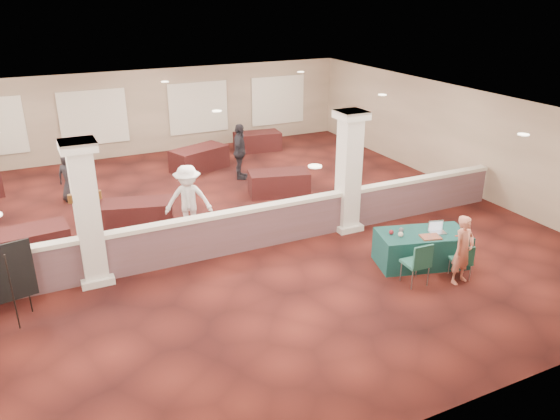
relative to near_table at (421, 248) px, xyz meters
name	(u,v)px	position (x,y,z in m)	size (l,w,h in m)	color
ground	(222,228)	(-3.50, 3.97, -0.40)	(16.00, 16.00, 0.00)	#4C1813
wall_back	(148,112)	(-3.50, 11.97, 1.20)	(16.00, 0.04, 3.20)	#7D6B56
wall_front	(419,336)	(-3.50, -4.03, 1.20)	(16.00, 0.04, 3.20)	#7D6B56
wall_right	(456,137)	(4.50, 3.97, 1.20)	(0.04, 16.00, 3.20)	#7D6B56
ceiling	(217,110)	(-3.50, 3.97, 2.80)	(16.00, 16.00, 0.02)	white
partition_wall	(242,229)	(-3.50, 2.47, 0.17)	(15.60, 0.28, 1.10)	brown
column_left	(87,213)	(-7.00, 2.47, 1.24)	(0.72, 0.72, 3.20)	silver
column_right	(349,171)	(-0.50, 2.47, 1.24)	(0.72, 0.72, 3.20)	silver
sconce_left	(71,199)	(-7.28, 2.47, 1.60)	(0.12, 0.12, 0.18)	brown
sconce_right	(99,195)	(-6.72, 2.47, 1.60)	(0.12, 0.12, 0.18)	brown
near_table	(421,248)	(0.00, 0.00, 0.00)	(2.06, 1.03, 0.79)	#0F3936
conf_chair_main	(463,259)	(0.33, -0.97, 0.10)	(0.54, 0.55, 0.84)	#1D5447
conf_chair_side	(419,261)	(-0.73, -0.76, 0.20)	(0.53, 0.53, 1.01)	#1D5447
easel_board	(6,274)	(-8.66, 1.48, 0.67)	(0.98, 0.56, 1.68)	black
woman	(463,250)	(0.22, -1.06, 0.39)	(0.56, 0.38, 1.56)	#D2705B
far_table_front_left	(28,244)	(-8.27, 4.27, -0.02)	(1.84, 0.92, 0.75)	black
far_table_front_center	(138,215)	(-5.50, 4.99, -0.03)	(1.82, 0.91, 0.74)	black
far_table_front_right	(279,183)	(-1.00, 5.61, -0.02)	(1.84, 0.92, 0.74)	black
far_table_back_center	(199,159)	(-2.45, 9.09, 0.00)	(1.97, 0.99, 0.80)	black
far_table_back_right	(257,141)	(0.40, 10.47, -0.03)	(1.78, 0.89, 0.72)	black
attendee_b	(188,200)	(-4.38, 3.97, 0.55)	(1.21, 0.55, 1.89)	silver
attendee_c	(240,152)	(-1.51, 7.57, 0.54)	(1.10, 0.53, 1.88)	black
attendee_d	(70,176)	(-6.88, 7.80, 0.40)	(0.79, 0.42, 1.59)	black
laptop_base	(437,232)	(0.30, -0.14, 0.41)	(0.36, 0.25, 0.02)	#BCBCC1
laptop_screen	(436,225)	(0.33, -0.02, 0.53)	(0.36, 0.01, 0.24)	#BCBCC1
screen_glow	(436,226)	(0.33, -0.03, 0.52)	(0.33, 0.00, 0.21)	silver
knitting	(430,237)	(-0.02, -0.28, 0.41)	(0.43, 0.33, 0.03)	#B8441D
yarn_cream	(401,234)	(-0.60, 0.06, 0.46)	(0.12, 0.12, 0.12)	#C1B29F
yarn_red	(391,232)	(-0.72, 0.26, 0.45)	(0.11, 0.11, 0.11)	#5E1218
yarn_grey	(401,230)	(-0.43, 0.26, 0.45)	(0.11, 0.11, 0.11)	#525257
scissors	(458,236)	(0.60, -0.48, 0.40)	(0.13, 0.03, 0.01)	red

